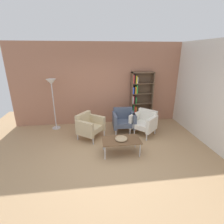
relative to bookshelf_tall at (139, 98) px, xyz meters
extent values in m
plane|color=tan|center=(-1.30, -2.25, -0.95)|extent=(8.32, 8.32, 0.00)
cube|color=#A87056|center=(-1.30, 0.21, 0.50)|extent=(6.40, 0.12, 2.90)
cube|color=silver|center=(1.56, -1.65, 0.50)|extent=(0.12, 5.20, 2.90)
cube|color=brown|center=(-0.30, -0.02, 0.00)|extent=(0.03, 0.30, 1.90)
cube|color=brown|center=(0.47, -0.02, 0.00)|extent=(0.03, 0.30, 1.90)
cube|color=brown|center=(0.09, -0.02, 0.93)|extent=(0.80, 0.30, 0.03)
cube|color=brown|center=(0.09, -0.02, -0.94)|extent=(0.80, 0.30, 0.03)
cube|color=brown|center=(0.09, 0.12, 0.00)|extent=(0.80, 0.02, 1.90)
cube|color=brown|center=(0.09, -0.02, -0.55)|extent=(0.76, 0.28, 0.02)
cube|color=brown|center=(0.09, -0.02, -0.19)|extent=(0.76, 0.28, 0.02)
cube|color=brown|center=(0.09, -0.02, 0.18)|extent=(0.76, 0.28, 0.02)
cube|color=brown|center=(0.09, -0.02, 0.55)|extent=(0.76, 0.28, 0.02)
cube|color=orange|center=(-0.27, -0.06, -0.78)|extent=(0.03, 0.20, 0.25)
cube|color=blue|center=(-0.24, -0.04, -0.80)|extent=(0.02, 0.24, 0.23)
cube|color=yellow|center=(-0.21, -0.07, -0.78)|extent=(0.03, 0.18, 0.26)
cube|color=black|center=(-0.17, -0.04, -0.76)|extent=(0.03, 0.23, 0.30)
cube|color=black|center=(-0.26, -0.05, -0.40)|extent=(0.04, 0.21, 0.28)
cube|color=green|center=(-0.22, -0.04, -0.39)|extent=(0.03, 0.24, 0.30)
cube|color=red|center=(-0.17, -0.07, -0.42)|extent=(0.04, 0.17, 0.25)
cube|color=orange|center=(-0.12, -0.06, -0.42)|extent=(0.03, 0.19, 0.24)
cube|color=white|center=(-0.27, -0.04, -0.04)|extent=(0.04, 0.25, 0.27)
cube|color=red|center=(-0.23, -0.03, -0.03)|extent=(0.02, 0.25, 0.29)
cube|color=black|center=(-0.19, -0.03, -0.03)|extent=(0.03, 0.25, 0.29)
cube|color=green|center=(-0.14, -0.07, -0.06)|extent=(0.03, 0.18, 0.23)
cube|color=blue|center=(-0.26, -0.07, 0.31)|extent=(0.04, 0.17, 0.24)
cube|color=black|center=(-0.21, -0.04, 0.30)|extent=(0.03, 0.23, 0.22)
cube|color=orange|center=(-0.17, -0.03, 0.32)|extent=(0.04, 0.25, 0.25)
cube|color=green|center=(-0.13, -0.05, 0.34)|extent=(0.03, 0.23, 0.30)
cube|color=red|center=(-0.27, -0.04, 0.71)|extent=(0.04, 0.23, 0.30)
cube|color=black|center=(-0.22, -0.04, 0.72)|extent=(0.03, 0.23, 0.32)
cube|color=yellow|center=(-0.16, -0.07, 0.69)|extent=(0.04, 0.18, 0.26)
cube|color=white|center=(-0.12, -0.07, 0.67)|extent=(0.02, 0.17, 0.21)
cube|color=brown|center=(-1.04, -2.05, -0.56)|extent=(1.00, 0.56, 0.02)
cylinder|color=silver|center=(-1.49, -2.28, -0.76)|extent=(0.03, 0.03, 0.38)
cylinder|color=silver|center=(-0.59, -2.28, -0.76)|extent=(0.03, 0.03, 0.38)
cylinder|color=silver|center=(-1.49, -1.82, -0.76)|extent=(0.03, 0.03, 0.38)
cylinder|color=silver|center=(-0.59, -1.82, -0.76)|extent=(0.03, 0.03, 0.38)
cylinder|color=tan|center=(-1.04, -2.05, -0.54)|extent=(0.13, 0.13, 0.02)
cylinder|color=tan|center=(-1.04, -2.05, -0.52)|extent=(0.32, 0.32, 0.02)
torus|color=tan|center=(-1.04, -2.05, -0.51)|extent=(0.32, 0.32, 0.02)
cube|color=#4C566B|center=(-0.72, -0.78, -0.63)|extent=(0.66, 0.60, 0.16)
cube|color=#4C566B|center=(-0.70, -0.51, -0.36)|extent=(0.64, 0.14, 0.38)
cube|color=#4C566B|center=(-1.03, -0.79, -0.52)|extent=(0.12, 0.62, 0.46)
cube|color=#4C566B|center=(-0.41, -0.82, -0.52)|extent=(0.12, 0.62, 0.46)
cylinder|color=silver|center=(-1.03, -1.08, -0.83)|extent=(0.04, 0.04, 0.24)
cylinder|color=silver|center=(-0.43, -1.10, -0.83)|extent=(0.04, 0.04, 0.24)
cylinder|color=silver|center=(-1.00, -0.50, -0.83)|extent=(0.04, 0.04, 0.24)
cylinder|color=silver|center=(-0.40, -0.52, -0.83)|extent=(0.04, 0.04, 0.24)
cube|color=#C6B289|center=(-1.83, -1.08, -0.63)|extent=(0.85, 0.86, 0.16)
cube|color=#C6B289|center=(-2.04, -0.92, -0.36)|extent=(0.48, 0.58, 0.38)
cube|color=#C6B289|center=(-2.00, -1.34, -0.52)|extent=(0.55, 0.46, 0.46)
cube|color=#C6B289|center=(-1.62, -0.85, -0.52)|extent=(0.55, 0.46, 0.46)
cylinder|color=silver|center=(-1.76, -1.51, -0.83)|extent=(0.04, 0.04, 0.24)
cylinder|color=silver|center=(-1.40, -1.03, -0.83)|extent=(0.04, 0.04, 0.24)
cylinder|color=silver|center=(-2.22, -1.15, -0.83)|extent=(0.04, 0.04, 0.24)
cylinder|color=silver|center=(-1.86, -0.68, -0.83)|extent=(0.04, 0.04, 0.24)
cube|color=white|center=(-0.12, -1.04, -0.63)|extent=(0.86, 0.86, 0.16)
cube|color=white|center=(0.07, -0.85, -0.36)|extent=(0.53, 0.54, 0.38)
cube|color=white|center=(-0.35, -0.83, -0.52)|extent=(0.52, 0.50, 0.46)
cube|color=white|center=(0.08, -1.28, -0.52)|extent=(0.52, 0.50, 0.46)
cylinder|color=silver|center=(-0.55, -1.04, -0.83)|extent=(0.04, 0.04, 0.24)
cylinder|color=silver|center=(-0.14, -1.47, -0.83)|extent=(0.04, 0.04, 0.24)
cylinder|color=silver|center=(-0.14, -0.64, -0.83)|extent=(0.04, 0.04, 0.24)
cylinder|color=silver|center=(0.28, -1.07, -0.83)|extent=(0.04, 0.04, 0.24)
cylinder|color=silver|center=(-3.03, -0.18, -0.94)|extent=(0.28, 0.28, 0.02)
cylinder|color=silver|center=(-3.03, -0.18, -0.10)|extent=(0.03, 0.03, 1.65)
cone|color=white|center=(-3.03, -0.18, 0.70)|extent=(0.32, 0.32, 0.18)
camera|label=1|loc=(-1.79, -5.96, 1.62)|focal=27.49mm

